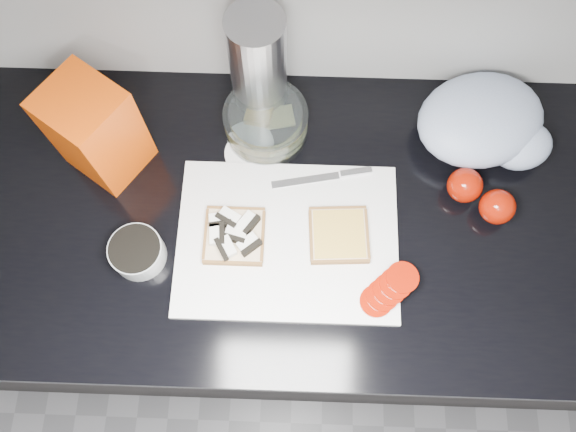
{
  "coord_description": "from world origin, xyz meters",
  "views": [
    {
      "loc": [
        -0.01,
        0.83,
        1.88
      ],
      "look_at": [
        -0.02,
        1.17,
        0.95
      ],
      "focal_mm": 35.0,
      "sensor_mm": 36.0,
      "label": 1
    }
  ],
  "objects_px": {
    "cutting_board": "(287,240)",
    "glass_bowl": "(266,122)",
    "bread_bag": "(96,131)",
    "steel_canister": "(258,67)"
  },
  "relations": [
    {
      "from": "glass_bowl",
      "to": "steel_canister",
      "type": "distance_m",
      "value": 0.11
    },
    {
      "from": "bread_bag",
      "to": "steel_canister",
      "type": "height_order",
      "value": "steel_canister"
    },
    {
      "from": "glass_bowl",
      "to": "bread_bag",
      "type": "distance_m",
      "value": 0.31
    },
    {
      "from": "cutting_board",
      "to": "glass_bowl",
      "type": "distance_m",
      "value": 0.23
    },
    {
      "from": "cutting_board",
      "to": "steel_canister",
      "type": "relative_size",
      "value": 1.62
    },
    {
      "from": "cutting_board",
      "to": "steel_canister",
      "type": "distance_m",
      "value": 0.32
    },
    {
      "from": "glass_bowl",
      "to": "bread_bag",
      "type": "relative_size",
      "value": 0.79
    },
    {
      "from": "bread_bag",
      "to": "steel_canister",
      "type": "distance_m",
      "value": 0.31
    },
    {
      "from": "cutting_board",
      "to": "bread_bag",
      "type": "xyz_separation_m",
      "value": [
        -0.34,
        0.16,
        0.1
      ]
    },
    {
      "from": "cutting_board",
      "to": "steel_canister",
      "type": "bearing_deg",
      "value": 102.24
    }
  ]
}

